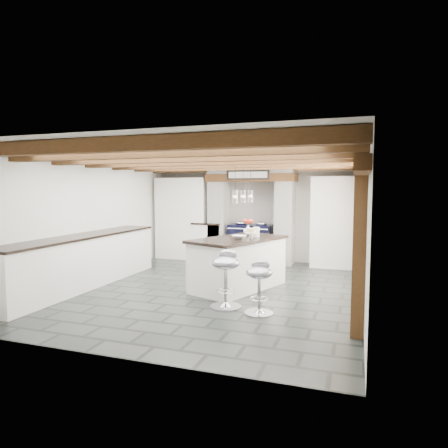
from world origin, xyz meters
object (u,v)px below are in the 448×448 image
(range_cooker, at_px, (251,243))
(bar_stool_far, at_px, (226,272))
(kitchen_island, at_px, (238,262))
(bar_stool_near, at_px, (259,281))

(range_cooker, bearing_deg, bar_stool_far, -80.69)
(kitchen_island, bearing_deg, range_cooker, 121.03)
(kitchen_island, relative_size, bar_stool_near, 2.68)
(kitchen_island, xyz_separation_m, bar_stool_far, (0.16, -1.17, 0.07))
(range_cooker, bearing_deg, bar_stool_near, -73.48)
(range_cooker, height_order, bar_stool_near, range_cooker)
(range_cooker, relative_size, bar_stool_far, 1.18)
(range_cooker, distance_m, bar_stool_far, 3.71)
(bar_stool_far, bearing_deg, bar_stool_near, -11.04)
(range_cooker, bearing_deg, kitchen_island, -80.00)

